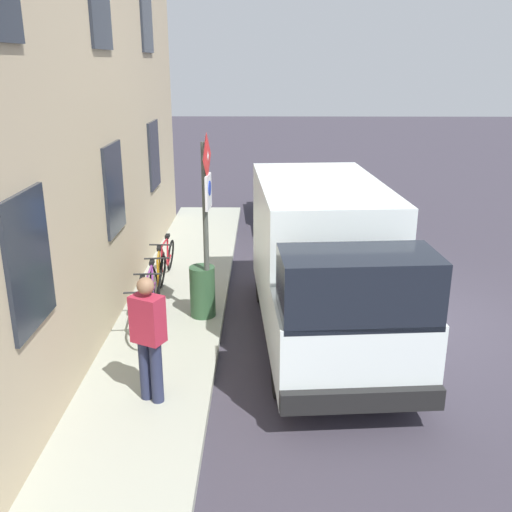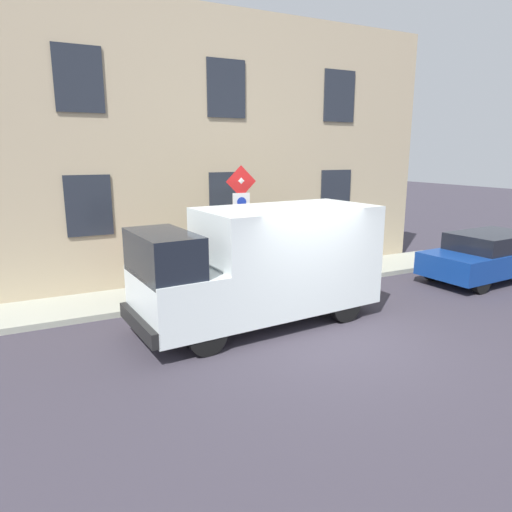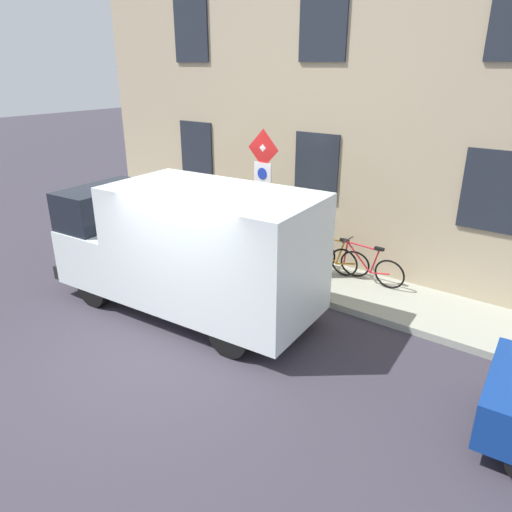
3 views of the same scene
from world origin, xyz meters
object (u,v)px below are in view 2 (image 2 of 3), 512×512
Objects in this scene: bicycle_red at (286,261)px; litter_bin at (244,272)px; bicycle_orange at (262,264)px; pedestrian at (136,262)px; parked_hatchback at (488,255)px; sign_post_stacked at (241,211)px; delivery_van at (263,263)px; bicycle_purple at (236,267)px; bicycle_green at (209,270)px.

bicycle_red is 2.03m from litter_bin.
pedestrian is (-0.52, 3.68, 0.56)m from bicycle_orange.
litter_bin is (1.90, 6.92, -0.14)m from parked_hatchback.
sign_post_stacked reaches higher than bicycle_orange.
litter_bin is at bearing -19.27° from parked_hatchback.
litter_bin is at bearing -108.18° from delivery_van.
bicycle_purple is at bearing -16.82° from sign_post_stacked.
delivery_van is 3.29m from pedestrian.
bicycle_orange is at bearing -29.37° from parked_hatchback.
bicycle_orange is at bearing 0.48° from bicycle_red.
pedestrian is (2.45, 2.18, -0.26)m from delivery_van.
delivery_van is 3.18× the size of pedestrian.
bicycle_purple is at bearing -26.63° from parked_hatchback.
bicycle_red is (2.82, 5.11, -0.22)m from parked_hatchback.
bicycle_green is at bearing 34.56° from litter_bin.
parked_hatchback is at bearing 147.39° from bicycle_orange.
bicycle_red is at bearing 172.88° from bicycle_orange.
bicycle_green is at bearing 25.00° from sign_post_stacked.
parked_hatchback is at bearing 176.71° from delivery_van.
delivery_van is (-1.91, 0.36, -0.88)m from sign_post_stacked.
parked_hatchback is 2.39× the size of bicycle_orange.
pedestrian is (0.54, 2.54, -1.14)m from sign_post_stacked.
bicycle_green is (-0.00, 2.44, 0.00)m from bicycle_red.
sign_post_stacked is at bearing -105.10° from delivery_van.
bicycle_green is at bearing -4.44° from bicycle_purple.
delivery_van is 3.42m from bicycle_orange.
bicycle_red is 1.90× the size of litter_bin.
litter_bin is at bearing 117.68° from bicycle_green.
sign_post_stacked reaches higher than parked_hatchback.
delivery_van is at bearing 52.53° from bicycle_red.
bicycle_green is 2.19m from pedestrian.
pedestrian is at bearing 5.78° from bicycle_purple.
bicycle_purple is at bearing -7.21° from bicycle_orange.
delivery_van is at bearing 85.71° from bicycle_green.
bicycle_red and bicycle_purple have the same top height.
pedestrian is at bearing -52.68° from delivery_van.
parked_hatchback is at bearing -103.99° from sign_post_stacked.
delivery_van is at bearing -2.81° from parked_hatchback.
delivery_van reaches higher than pedestrian.
delivery_van reaches higher than litter_bin.
delivery_van reaches higher than bicycle_red.
bicycle_orange is 1.00× the size of bicycle_purple.
litter_bin is (2.04, -0.50, -0.74)m from delivery_van.
bicycle_orange is 1.91× the size of litter_bin.
bicycle_green is (1.06, 0.49, -1.70)m from sign_post_stacked.
pedestrian is at bearing -17.41° from parked_hatchback.
parked_hatchback is 6.56m from bicycle_orange.
bicycle_purple is at bearing 0.43° from bicycle_red.
pedestrian is 2.76m from litter_bin.
parked_hatchback is 7.31m from bicycle_purple.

